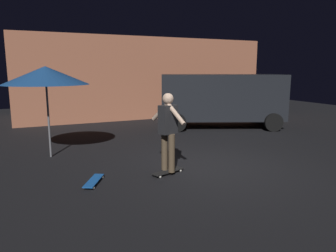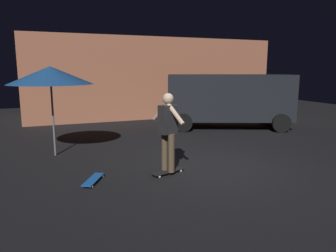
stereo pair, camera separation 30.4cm
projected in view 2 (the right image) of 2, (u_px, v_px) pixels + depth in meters
The scene contains 7 objects.
ground_plane at pixel (208, 167), 7.31m from camera, with size 28.00×28.00×0.00m, color black.
low_building at pixel (146, 77), 16.01m from camera, with size 11.51×4.19×3.64m.
parked_van at pixel (229, 97), 12.14m from camera, with size 4.98×3.64×2.03m.
patio_umbrella at pixel (50, 75), 7.92m from camera, with size 2.10×2.10×2.30m.
skateboard_ridden at pixel (168, 171), 6.80m from camera, with size 0.80×0.44×0.07m.
skateboard_spare at pixel (93, 180), 6.30m from camera, with size 0.55×0.78×0.07m.
skater at pixel (168, 127), 6.63m from camera, with size 0.43×0.96×1.67m.
Camera 2 is at (-3.42, -6.22, 2.22)m, focal length 33.82 mm.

